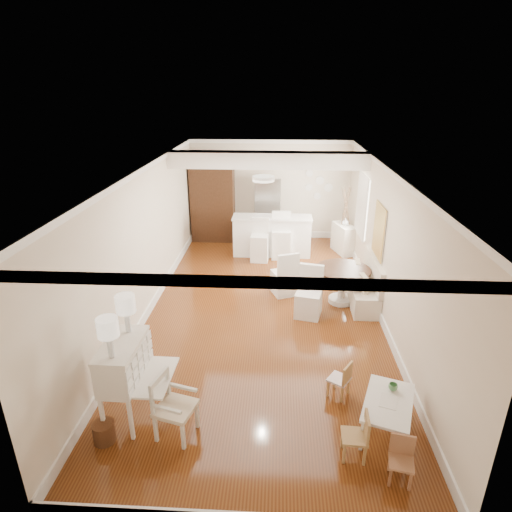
# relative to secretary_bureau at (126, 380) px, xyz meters

# --- Properties ---
(room) EXTENTS (9.00, 9.04, 2.82)m
(room) POSITION_rel_secretary_bureau_xyz_m (1.74, 3.33, 1.40)
(room) COLOR brown
(room) RESTS_ON ground
(secretary_bureau) EXTENTS (0.92, 0.94, 1.15)m
(secretary_bureau) POSITION_rel_secretary_bureau_xyz_m (0.00, 0.00, 0.00)
(secretary_bureau) COLOR white
(secretary_bureau) RESTS_ON ground
(gustavian_armchair) EXTENTS (0.61, 0.61, 0.86)m
(gustavian_armchair) POSITION_rel_secretary_bureau_xyz_m (0.72, -0.30, -0.15)
(gustavian_armchair) COLOR silver
(gustavian_armchair) RESTS_ON ground
(wicker_basket) EXTENTS (0.31, 0.31, 0.28)m
(wicker_basket) POSITION_rel_secretary_bureau_xyz_m (-0.17, -0.46, -0.44)
(wicker_basket) COLOR #57321B
(wicker_basket) RESTS_ON ground
(kids_table) EXTENTS (0.86, 1.09, 0.48)m
(kids_table) POSITION_rel_secretary_bureau_xyz_m (3.40, -0.10, -0.34)
(kids_table) COLOR silver
(kids_table) RESTS_ON ground
(kids_chair_a) EXTENTS (0.32, 0.32, 0.62)m
(kids_chair_a) POSITION_rel_secretary_bureau_xyz_m (2.92, -0.53, -0.26)
(kids_chair_a) COLOR #A07A48
(kids_chair_a) RESTS_ON ground
(kids_chair_b) EXTENTS (0.38, 0.38, 0.57)m
(kids_chair_b) POSITION_rel_secretary_bureau_xyz_m (2.87, 0.57, -0.29)
(kids_chair_b) COLOR tan
(kids_chair_b) RESTS_ON ground
(kids_chair_c) EXTENTS (0.32, 0.32, 0.56)m
(kids_chair_c) POSITION_rel_secretary_bureau_xyz_m (3.39, -0.85, -0.30)
(kids_chair_c) COLOR #9A6546
(kids_chair_c) RESTS_ON ground
(banquette) EXTENTS (0.52, 1.60, 0.98)m
(banquette) POSITION_rel_secretary_bureau_xyz_m (3.69, 3.50, -0.09)
(banquette) COLOR silver
(banquette) RESTS_ON ground
(dining_table) EXTENTS (1.35, 1.35, 0.75)m
(dining_table) POSITION_rel_secretary_bureau_xyz_m (3.28, 3.46, -0.20)
(dining_table) COLOR #442515
(dining_table) RESTS_ON ground
(slip_chair_near) EXTENTS (0.57, 0.59, 0.99)m
(slip_chair_near) POSITION_rel_secretary_bureau_xyz_m (2.57, 2.87, -0.08)
(slip_chair_near) COLOR white
(slip_chair_near) RESTS_ON ground
(slip_chair_far) EXTENTS (0.61, 0.62, 0.98)m
(slip_chair_far) POSITION_rel_secretary_bureau_xyz_m (2.11, 3.80, -0.09)
(slip_chair_far) COLOR white
(slip_chair_far) RESTS_ON ground
(breakfast_counter) EXTENTS (2.05, 0.65, 1.03)m
(breakfast_counter) POSITION_rel_secretary_bureau_xyz_m (1.80, 6.10, -0.06)
(breakfast_counter) COLOR white
(breakfast_counter) RESTS_ON ground
(bar_stool_left) EXTENTS (0.46, 0.46, 1.08)m
(bar_stool_left) POSITION_rel_secretary_bureau_xyz_m (1.50, 5.64, -0.04)
(bar_stool_left) COLOR white
(bar_stool_left) RESTS_ON ground
(bar_stool_right) EXTENTS (0.48, 0.48, 1.19)m
(bar_stool_right) POSITION_rel_secretary_bureau_xyz_m (2.04, 5.88, 0.02)
(bar_stool_right) COLOR white
(bar_stool_right) RESTS_ON ground
(pantry_cabinet) EXTENTS (1.20, 0.60, 2.30)m
(pantry_cabinet) POSITION_rel_secretary_bureau_xyz_m (0.10, 7.18, 0.57)
(pantry_cabinet) COLOR #381E11
(pantry_cabinet) RESTS_ON ground
(fridge) EXTENTS (0.75, 0.65, 1.80)m
(fridge) POSITION_rel_secretary_bureau_xyz_m (2.00, 7.15, 0.32)
(fridge) COLOR silver
(fridge) RESTS_ON ground
(sideboard) EXTENTS (0.59, 0.88, 0.77)m
(sideboard) POSITION_rel_secretary_bureau_xyz_m (3.70, 6.34, -0.19)
(sideboard) COLOR white
(sideboard) RESTS_ON ground
(pencil_cup) EXTENTS (0.12, 0.12, 0.09)m
(pencil_cup) POSITION_rel_secretary_bureau_xyz_m (3.50, 0.13, -0.05)
(pencil_cup) COLOR #57965D
(pencil_cup) RESTS_ON kids_table
(branch_vase) EXTENTS (0.19, 0.19, 0.18)m
(branch_vase) POSITION_rel_secretary_bureau_xyz_m (3.71, 6.33, 0.29)
(branch_vase) COLOR white
(branch_vase) RESTS_ON sideboard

